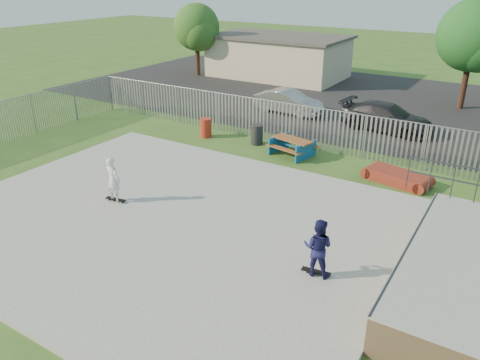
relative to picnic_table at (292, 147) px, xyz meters
The scene contains 17 objects.
ground 7.78m from the picnic_table, 95.62° to the right, with size 120.00×120.00×0.00m, color #345B1F.
concrete_slab 7.78m from the picnic_table, 95.62° to the right, with size 15.00×12.00×0.15m, color gray.
fence 3.21m from the picnic_table, 85.64° to the right, with size 26.04×16.02×2.00m.
picnic_table is the anchor object (origin of this frame).
funbox 4.91m from the picnic_table, ahead, with size 2.38×1.51×0.44m.
trash_bin_red 4.84m from the picnic_table, behind, with size 0.57×0.57×0.95m, color #A32919.
trash_bin_grey 2.16m from the picnic_table, 168.02° to the left, with size 0.58×0.58×0.97m, color black.
parking_lot 11.30m from the picnic_table, 93.86° to the left, with size 40.00×18.00×0.02m, color black.
car_silver 6.95m from the picnic_table, 117.96° to the left, with size 1.43×4.10×1.35m, color #A7A8AC.
car_dark 6.41m from the picnic_table, 66.28° to the left, with size 1.97×4.86×1.41m, color black.
building 17.64m from the picnic_table, 119.85° to the left, with size 10.40×6.40×3.20m.
tree_left 19.32m from the picnic_table, 139.59° to the left, with size 3.58×3.58×5.53m.
tree_mid 14.24m from the picnic_table, 67.71° to the left, with size 4.15×4.15×6.40m.
skateboard_a 9.41m from the picnic_table, 59.86° to the right, with size 0.82×0.31×0.08m.
skateboard_b 8.45m from the picnic_table, 111.86° to the right, with size 0.82×0.30×0.08m.
skater_navy 9.43m from the picnic_table, 59.86° to the right, with size 0.80×0.63×1.65m, color #161746.
skater_white 8.47m from the picnic_table, 111.86° to the right, with size 0.60×0.40×1.65m, color silver.
Camera 1 is at (9.33, -10.46, 7.64)m, focal length 35.00 mm.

